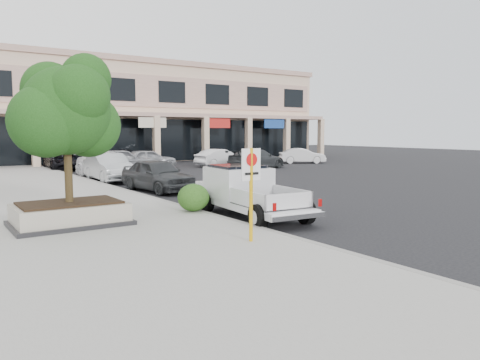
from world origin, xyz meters
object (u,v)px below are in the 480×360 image
object	(u,v)px
planter_tree	(69,112)
lot_car_e	(148,159)
lot_car_a	(120,160)
lot_car_b	(220,158)
lot_car_f	(302,156)
no_parking_sign	(251,182)
planter	(70,214)
pickup_truck	(252,192)
curb_car_d	(64,160)
lot_car_d	(128,157)
curb_car_b	(109,168)
curb_car_c	(106,165)
curb_car_a	(158,175)
lot_car_c	(257,159)

from	to	relation	value
planter_tree	lot_car_e	distance (m)	22.35
lot_car_a	lot_car_b	bearing A→B (deg)	-89.60
lot_car_f	lot_car_b	bearing A→B (deg)	112.17
no_parking_sign	lot_car_f	xyz separation A→B (m)	(21.50, 21.95, -0.97)
planter	pickup_truck	bearing A→B (deg)	-13.89
no_parking_sign	curb_car_d	bearing A→B (deg)	85.33
lot_car_e	lot_car_d	bearing A→B (deg)	-1.21
lot_car_e	pickup_truck	bearing A→B (deg)	164.34
pickup_truck	curb_car_b	distance (m)	13.61
lot_car_f	no_parking_sign	bearing A→B (deg)	165.13
planter_tree	pickup_truck	xyz separation A→B (m)	(5.39, -1.52, -2.57)
curb_car_c	lot_car_e	xyz separation A→B (m)	(5.10, 5.56, -0.06)
lot_car_a	lot_car_d	distance (m)	6.90
lot_car_f	lot_car_d	bearing A→B (deg)	94.41
no_parking_sign	curb_car_a	xyz separation A→B (m)	(2.67, 11.28, -0.86)
lot_car_c	lot_car_f	distance (m)	7.46
planter	curb_car_c	world-z (taller)	curb_car_c
planter	lot_car_b	size ratio (longest dim) A/B	0.75
planter	lot_car_c	size ratio (longest dim) A/B	0.62
curb_car_d	lot_car_c	size ratio (longest dim) A/B	0.97
planter_tree	lot_car_e	world-z (taller)	planter_tree
pickup_truck	curb_car_c	xyz separation A→B (m)	(0.28, 15.36, -0.04)
lot_car_c	lot_car_b	bearing A→B (deg)	1.40
curb_car_b	lot_car_b	distance (m)	12.82
planter_tree	lot_car_a	xyz separation A→B (m)	(7.84, 17.38, -2.58)
curb_car_a	planter	bearing A→B (deg)	-137.75
planter_tree	curb_car_a	distance (m)	9.03
planter	lot_car_a	world-z (taller)	lot_car_a
planter	curb_car_c	xyz separation A→B (m)	(5.80, 14.00, 0.33)
lot_car_b	lot_car_f	world-z (taller)	lot_car_b
curb_car_c	curb_car_d	size ratio (longest dim) A/B	1.11
curb_car_b	planter	bearing A→B (deg)	-112.14
lot_car_e	lot_car_f	world-z (taller)	lot_car_e
lot_car_f	curb_car_d	bearing A→B (deg)	105.89
planter_tree	lot_car_d	distance (m)	26.11
curb_car_b	curb_car_d	distance (m)	9.79
planter_tree	curb_car_c	size ratio (longest dim) A/B	0.72
lot_car_a	curb_car_b	bearing A→B (deg)	148.52
planter	curb_car_a	world-z (taller)	curb_car_a
curb_car_c	lot_car_e	world-z (taller)	curb_car_c
lot_car_b	lot_car_c	bearing A→B (deg)	-173.90
curb_car_c	lot_car_d	distance (m)	11.04
lot_car_f	pickup_truck	bearing A→B (deg)	163.92
pickup_truck	lot_car_b	xyz separation A→B (m)	(11.10, 19.74, -0.14)
planter_tree	curb_car_c	distance (m)	15.18
curb_car_c	lot_car_c	world-z (taller)	curb_car_c
curb_car_d	curb_car_c	bearing A→B (deg)	-83.47
planter_tree	planter	bearing A→B (deg)	-131.03
curb_car_a	lot_car_f	size ratio (longest dim) A/B	1.12
pickup_truck	lot_car_f	distance (m)	26.75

